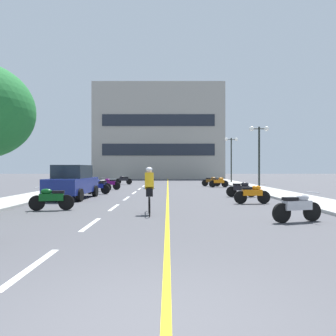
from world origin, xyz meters
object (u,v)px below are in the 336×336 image
at_px(motorcycle_4, 241,189).
at_px(motorcycle_7, 109,183).
at_px(motorcycle_3, 252,194).
at_px(cyclist_rider, 149,189).
at_px(motorcycle_2, 51,198).
at_px(motorcycle_1, 297,207).
at_px(street_lamp_mid, 259,143).
at_px(motorcycle_8, 218,182).
at_px(parked_car_near, 72,182).
at_px(motorcycle_9, 211,181).
at_px(motorcycle_10, 123,180).
at_px(street_lamp_far, 231,149).
at_px(motorcycle_5, 97,187).
at_px(motorcycle_6, 99,185).

xyz_separation_m(motorcycle_4, motorcycle_7, (-8.70, 6.23, 0.00)).
xyz_separation_m(motorcycle_3, cyclist_rider, (-4.59, -3.26, 0.41)).
relative_size(motorcycle_2, motorcycle_4, 1.00).
bearing_deg(motorcycle_7, motorcycle_1, -60.07).
relative_size(motorcycle_3, motorcycle_7, 1.01).
height_order(street_lamp_mid, motorcycle_8, street_lamp_mid).
bearing_deg(parked_car_near, motorcycle_9, 52.25).
distance_m(motorcycle_7, motorcycle_10, 7.82).
xyz_separation_m(motorcycle_7, motorcycle_10, (-0.03, 7.82, 0.00)).
height_order(parked_car_near, motorcycle_9, parked_car_near).
bearing_deg(motorcycle_8, cyclist_rider, -107.72).
xyz_separation_m(street_lamp_far, motorcycle_4, (-2.78, -16.83, -3.25)).
bearing_deg(motorcycle_10, street_lamp_mid, -37.78).
bearing_deg(motorcycle_5, parked_car_near, -101.01).
height_order(parked_car_near, motorcycle_7, parked_car_near).
bearing_deg(motorcycle_10, parked_car_near, -92.41).
xyz_separation_m(motorcycle_4, motorcycle_9, (-0.27, 10.70, 0.00)).
height_order(motorcycle_3, motorcycle_7, same).
bearing_deg(motorcycle_6, cyclist_rider, -69.34).
xyz_separation_m(parked_car_near, motorcycle_5, (0.63, 3.22, -0.44)).
bearing_deg(motorcycle_8, motorcycle_2, -120.96).
bearing_deg(motorcycle_8, motorcycle_9, 105.85).
height_order(motorcycle_3, motorcycle_4, same).
relative_size(motorcycle_1, motorcycle_10, 0.98).
bearing_deg(motorcycle_10, motorcycle_5, -90.04).
height_order(motorcycle_5, motorcycle_7, same).
bearing_deg(motorcycle_3, motorcycle_5, 146.36).
xyz_separation_m(motorcycle_2, motorcycle_5, (0.03, 7.95, 0.00)).
bearing_deg(motorcycle_6, parked_car_near, -93.31).
bearing_deg(motorcycle_10, cyclist_rider, -79.51).
bearing_deg(motorcycle_6, motorcycle_9, 35.91).
bearing_deg(street_lamp_far, cyclist_rider, -108.04).
bearing_deg(motorcycle_1, motorcycle_6, 124.54).
bearing_deg(motorcycle_9, motorcycle_1, -89.94).
xyz_separation_m(street_lamp_mid, motorcycle_7, (-11.24, 0.92, -3.08)).
bearing_deg(motorcycle_10, motorcycle_2, -90.11).
distance_m(motorcycle_1, motorcycle_6, 15.53).
xyz_separation_m(street_lamp_far, motorcycle_8, (-2.60, -7.69, -3.25)).
bearing_deg(street_lamp_mid, motorcycle_9, 117.59).
distance_m(motorcycle_9, motorcycle_10, 9.10).
xyz_separation_m(motorcycle_5, motorcycle_9, (8.47, 8.52, 0.00)).
height_order(motorcycle_2, motorcycle_9, same).
bearing_deg(motorcycle_2, motorcycle_8, 59.04).
height_order(parked_car_near, motorcycle_6, parked_car_near).
distance_m(motorcycle_5, cyclist_rider, 9.69).
relative_size(motorcycle_1, cyclist_rider, 0.94).
distance_m(motorcycle_8, motorcycle_10, 10.17).
relative_size(motorcycle_3, motorcycle_10, 1.00).
bearing_deg(motorcycle_1, motorcycle_3, 90.48).
bearing_deg(motorcycle_3, cyclist_rider, -144.60).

